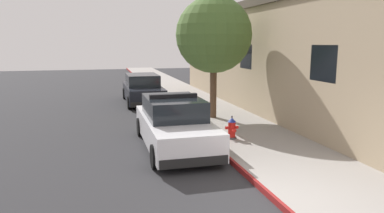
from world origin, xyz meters
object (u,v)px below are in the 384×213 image
(parked_car_silver_ahead, at_px, (143,89))
(street_tree, at_px, (214,35))
(police_cruiser, at_px, (174,124))
(fire_hydrant, at_px, (232,128))

(parked_car_silver_ahead, bearing_deg, street_tree, -66.30)
(police_cruiser, bearing_deg, street_tree, 54.91)
(fire_hydrant, height_order, street_tree, street_tree)
(parked_car_silver_ahead, bearing_deg, police_cruiser, -90.42)
(fire_hydrant, relative_size, street_tree, 0.15)
(parked_car_silver_ahead, relative_size, fire_hydrant, 6.37)
(fire_hydrant, bearing_deg, police_cruiser, 179.94)
(fire_hydrant, bearing_deg, parked_car_silver_ahead, 102.08)
(police_cruiser, xyz_separation_m, street_tree, (2.39, 3.40, 2.80))
(police_cruiser, distance_m, fire_hydrant, 1.94)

